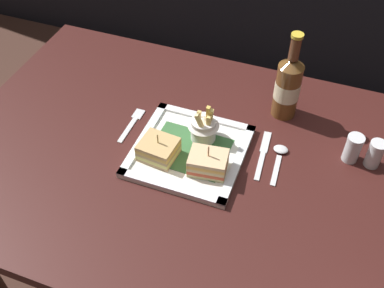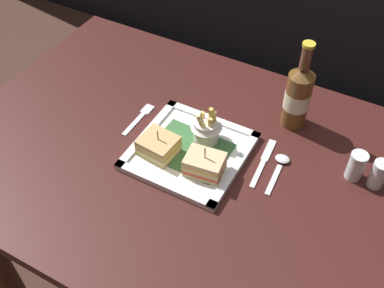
{
  "view_description": "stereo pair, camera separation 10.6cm",
  "coord_description": "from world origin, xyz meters",
  "px_view_note": "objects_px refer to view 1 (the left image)",
  "views": [
    {
      "loc": [
        0.24,
        -0.68,
        1.53
      ],
      "look_at": [
        -0.01,
        0.01,
        0.76
      ],
      "focal_mm": 43.03,
      "sensor_mm": 36.0,
      "label": 1
    },
    {
      "loc": [
        0.34,
        -0.64,
        1.53
      ],
      "look_at": [
        -0.01,
        0.01,
        0.76
      ],
      "focal_mm": 43.03,
      "sensor_mm": 36.0,
      "label": 2
    }
  ],
  "objects_px": {
    "beer_bottle": "(288,86)",
    "fork": "(132,123)",
    "sandwich_half_left": "(158,149)",
    "sandwich_half_right": "(208,163)",
    "spoon": "(280,155)",
    "square_plate": "(189,151)",
    "pepper_shaker": "(374,155)",
    "dining_table": "(194,199)",
    "knife": "(263,153)",
    "fries_cup": "(202,125)",
    "salt_shaker": "(352,150)"
  },
  "relations": [
    {
      "from": "beer_bottle",
      "to": "fork",
      "type": "height_order",
      "value": "beer_bottle"
    },
    {
      "from": "beer_bottle",
      "to": "sandwich_half_left",
      "type": "bearing_deg",
      "value": -132.58
    },
    {
      "from": "sandwich_half_right",
      "to": "spoon",
      "type": "relative_size",
      "value": 0.74
    },
    {
      "from": "square_plate",
      "to": "spoon",
      "type": "bearing_deg",
      "value": 17.93
    },
    {
      "from": "pepper_shaker",
      "to": "fork",
      "type": "bearing_deg",
      "value": -173.26
    },
    {
      "from": "dining_table",
      "to": "knife",
      "type": "bearing_deg",
      "value": 25.77
    },
    {
      "from": "square_plate",
      "to": "knife",
      "type": "distance_m",
      "value": 0.18
    },
    {
      "from": "sandwich_half_left",
      "to": "pepper_shaker",
      "type": "relative_size",
      "value": 1.25
    },
    {
      "from": "square_plate",
      "to": "fries_cup",
      "type": "relative_size",
      "value": 2.39
    },
    {
      "from": "fork",
      "to": "pepper_shaker",
      "type": "distance_m",
      "value": 0.58
    },
    {
      "from": "beer_bottle",
      "to": "pepper_shaker",
      "type": "distance_m",
      "value": 0.26
    },
    {
      "from": "dining_table",
      "to": "sandwich_half_right",
      "type": "height_order",
      "value": "sandwich_half_right"
    },
    {
      "from": "fork",
      "to": "pepper_shaker",
      "type": "xyz_separation_m",
      "value": [
        0.58,
        0.07,
        0.03
      ]
    },
    {
      "from": "fries_cup",
      "to": "beer_bottle",
      "type": "relative_size",
      "value": 0.45
    },
    {
      "from": "beer_bottle",
      "to": "knife",
      "type": "distance_m",
      "value": 0.18
    },
    {
      "from": "square_plate",
      "to": "spoon",
      "type": "height_order",
      "value": "square_plate"
    },
    {
      "from": "fries_cup",
      "to": "salt_shaker",
      "type": "xyz_separation_m",
      "value": [
        0.35,
        0.06,
        -0.02
      ]
    },
    {
      "from": "square_plate",
      "to": "beer_bottle",
      "type": "bearing_deg",
      "value": 50.83
    },
    {
      "from": "sandwich_half_right",
      "to": "spoon",
      "type": "bearing_deg",
      "value": 36.82
    },
    {
      "from": "beer_bottle",
      "to": "knife",
      "type": "xyz_separation_m",
      "value": [
        -0.01,
        -0.16,
        -0.09
      ]
    },
    {
      "from": "fork",
      "to": "pepper_shaker",
      "type": "height_order",
      "value": "pepper_shaker"
    },
    {
      "from": "dining_table",
      "to": "sandwich_half_right",
      "type": "bearing_deg",
      "value": -35.72
    },
    {
      "from": "sandwich_half_right",
      "to": "beer_bottle",
      "type": "distance_m",
      "value": 0.29
    },
    {
      "from": "sandwich_half_left",
      "to": "salt_shaker",
      "type": "height_order",
      "value": "sandwich_half_left"
    },
    {
      "from": "sandwich_half_left",
      "to": "spoon",
      "type": "height_order",
      "value": "sandwich_half_left"
    },
    {
      "from": "sandwich_half_left",
      "to": "knife",
      "type": "bearing_deg",
      "value": 24.36
    },
    {
      "from": "salt_shaker",
      "to": "fork",
      "type": "bearing_deg",
      "value": -172.64
    },
    {
      "from": "fork",
      "to": "salt_shaker",
      "type": "bearing_deg",
      "value": 7.36
    },
    {
      "from": "beer_bottle",
      "to": "fork",
      "type": "distance_m",
      "value": 0.4
    },
    {
      "from": "dining_table",
      "to": "square_plate",
      "type": "relative_size",
      "value": 4.61
    },
    {
      "from": "sandwich_half_left",
      "to": "beer_bottle",
      "type": "bearing_deg",
      "value": 47.42
    },
    {
      "from": "sandwich_half_left",
      "to": "knife",
      "type": "xyz_separation_m",
      "value": [
        0.23,
        0.1,
        -0.03
      ]
    },
    {
      "from": "sandwich_half_left",
      "to": "salt_shaker",
      "type": "distance_m",
      "value": 0.45
    },
    {
      "from": "dining_table",
      "to": "salt_shaker",
      "type": "xyz_separation_m",
      "value": [
        0.34,
        0.12,
        0.19
      ]
    },
    {
      "from": "square_plate",
      "to": "fries_cup",
      "type": "height_order",
      "value": "fries_cup"
    },
    {
      "from": "salt_shaker",
      "to": "pepper_shaker",
      "type": "bearing_deg",
      "value": 0.0
    },
    {
      "from": "beer_bottle",
      "to": "salt_shaker",
      "type": "relative_size",
      "value": 3.28
    },
    {
      "from": "fries_cup",
      "to": "beer_bottle",
      "type": "xyz_separation_m",
      "value": [
        0.16,
        0.17,
        0.04
      ]
    },
    {
      "from": "sandwich_half_left",
      "to": "salt_shaker",
      "type": "bearing_deg",
      "value": 20.27
    },
    {
      "from": "beer_bottle",
      "to": "knife",
      "type": "bearing_deg",
      "value": -94.6
    },
    {
      "from": "dining_table",
      "to": "sandwich_half_left",
      "type": "xyz_separation_m",
      "value": [
        -0.08,
        -0.03,
        0.19
      ]
    },
    {
      "from": "fries_cup",
      "to": "spoon",
      "type": "height_order",
      "value": "fries_cup"
    },
    {
      "from": "sandwich_half_left",
      "to": "salt_shaker",
      "type": "relative_size",
      "value": 1.22
    },
    {
      "from": "square_plate",
      "to": "fork",
      "type": "xyz_separation_m",
      "value": [
        -0.17,
        0.05,
        -0.0
      ]
    },
    {
      "from": "sandwich_half_left",
      "to": "fork",
      "type": "relative_size",
      "value": 0.7
    },
    {
      "from": "dining_table",
      "to": "pepper_shaker",
      "type": "distance_m",
      "value": 0.45
    },
    {
      "from": "sandwich_half_right",
      "to": "salt_shaker",
      "type": "xyz_separation_m",
      "value": [
        0.3,
        0.15,
        -0.0
      ]
    },
    {
      "from": "fries_cup",
      "to": "pepper_shaker",
      "type": "height_order",
      "value": "fries_cup"
    },
    {
      "from": "fries_cup",
      "to": "beer_bottle",
      "type": "height_order",
      "value": "beer_bottle"
    },
    {
      "from": "beer_bottle",
      "to": "square_plate",
      "type": "bearing_deg",
      "value": -129.17
    }
  ]
}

